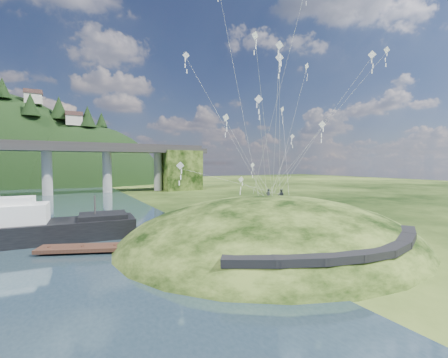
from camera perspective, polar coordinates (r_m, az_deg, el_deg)
ground at (r=29.86m, az=-1.27°, el=-14.29°), size 320.00×320.00×0.00m
grass_hill at (r=36.04m, az=8.92°, el=-13.76°), size 36.00×32.00×13.00m
footpath at (r=26.66m, az=23.92°, el=-12.02°), size 22.29×5.84×0.83m
bridge at (r=96.33m, az=-36.63°, el=2.92°), size 160.00×11.00×15.00m
work_barge at (r=39.74m, az=-31.56°, el=-7.84°), size 19.79×6.83×6.80m
wooden_dock at (r=32.75m, az=-20.07°, el=-12.07°), size 14.38×7.51×1.04m
kite_flyers at (r=37.82m, az=10.05°, el=-1.86°), size 2.43×1.18×1.68m
kite_swarm at (r=34.80m, az=9.29°, el=15.65°), size 20.25×16.48×21.90m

